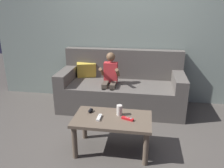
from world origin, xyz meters
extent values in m
plane|color=#4C4742|center=(0.00, 0.00, 0.00)|extent=(9.53, 9.53, 0.00)
cube|color=gray|center=(0.00, 1.61, 1.25)|extent=(4.76, 0.05, 2.50)
cube|color=#56514C|center=(-0.10, 1.16, 0.22)|extent=(1.96, 0.80, 0.43)
cube|color=#56514C|center=(-0.10, 1.48, 0.68)|extent=(1.96, 0.16, 0.49)
cube|color=#56514C|center=(-0.99, 1.16, 0.53)|extent=(0.18, 0.80, 0.19)
cube|color=#56514C|center=(0.79, 1.16, 0.53)|extent=(0.18, 0.80, 0.19)
cube|color=gold|center=(-0.72, 1.40, 0.56)|extent=(0.35, 0.24, 0.27)
cylinder|color=#4C4238|center=(-0.32, 0.87, 0.22)|extent=(0.07, 0.07, 0.43)
cylinder|color=#4C4238|center=(-0.19, 0.87, 0.22)|extent=(0.07, 0.07, 0.43)
cube|color=#4C4238|center=(-0.32, 0.99, 0.46)|extent=(0.08, 0.26, 0.08)
cube|color=#4C4238|center=(-0.19, 0.99, 0.46)|extent=(0.08, 0.26, 0.08)
cube|color=red|center=(-0.26, 1.12, 0.62)|extent=(0.21, 0.12, 0.32)
cylinder|color=brown|center=(-0.38, 1.01, 0.66)|extent=(0.05, 0.23, 0.18)
cylinder|color=brown|center=(-0.13, 1.01, 0.66)|extent=(0.05, 0.23, 0.18)
sphere|color=brown|center=(-0.26, 1.12, 0.87)|extent=(0.14, 0.14, 0.14)
cube|color=brown|center=(-0.06, 0.02, 0.41)|extent=(0.88, 0.50, 0.04)
cylinder|color=brown|center=(-0.45, -0.18, 0.20)|extent=(0.06, 0.06, 0.39)
cylinder|color=brown|center=(0.33, -0.18, 0.20)|extent=(0.06, 0.06, 0.39)
cylinder|color=brown|center=(-0.45, 0.22, 0.20)|extent=(0.06, 0.06, 0.39)
cylinder|color=brown|center=(0.33, 0.22, 0.20)|extent=(0.06, 0.06, 0.39)
cube|color=red|center=(0.11, 0.00, 0.44)|extent=(0.14, 0.08, 0.02)
cylinder|color=#99999E|center=(0.15, -0.01, 0.45)|extent=(0.02, 0.02, 0.00)
cylinder|color=silver|center=(0.12, 0.00, 0.45)|extent=(0.01, 0.01, 0.00)
cylinder|color=silver|center=(0.10, 0.01, 0.45)|extent=(0.01, 0.01, 0.00)
ellipsoid|color=black|center=(-0.34, 0.12, 0.45)|extent=(0.07, 0.10, 0.04)
cylinder|color=#4C4C51|center=(-0.34, 0.12, 0.47)|extent=(0.02, 0.02, 0.01)
cube|color=white|center=(-0.20, -0.02, 0.44)|extent=(0.04, 0.14, 0.02)
cylinder|color=#99999E|center=(-0.20, 0.02, 0.45)|extent=(0.02, 0.02, 0.00)
cylinder|color=silver|center=(-0.20, -0.02, 0.45)|extent=(0.01, 0.01, 0.00)
cylinder|color=silver|center=(-0.20, -0.04, 0.45)|extent=(0.01, 0.01, 0.00)
cylinder|color=silver|center=(0.01, 0.10, 0.49)|extent=(0.07, 0.07, 0.12)
camera|label=1|loc=(0.29, -2.24, 1.65)|focal=36.58mm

